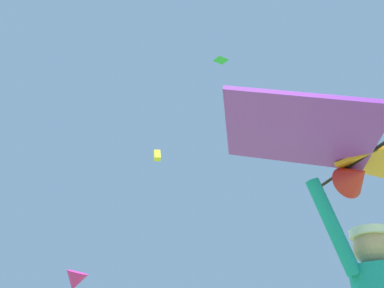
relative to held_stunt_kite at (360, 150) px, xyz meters
name	(u,v)px	position (x,y,z in m)	size (l,w,h in m)	color
held_stunt_kite	(360,150)	(0.00, 0.00, 0.00)	(2.11, 1.36, 0.44)	black
distant_kite_green_low_right	(221,60)	(10.74, 14.99, 17.51)	(1.19, 1.18, 0.30)	green
distant_kite_yellow_far_center	(157,155)	(11.46, 25.29, 14.82)	(0.71, 0.88, 0.99)	yellow
distant_kite_magenta_high_right	(75,281)	(4.14, 19.58, 2.73)	(1.38, 1.55, 2.72)	#DB2393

